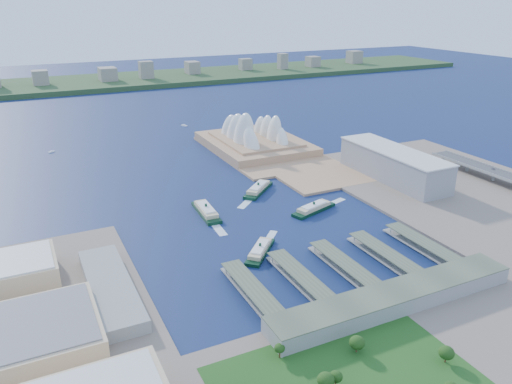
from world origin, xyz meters
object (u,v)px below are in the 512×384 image
ferry_c (260,248)px  toaster_building (393,165)px  car_c (494,169)px  ferry_d (314,207)px  opera_house (255,127)px  ferry_b (258,187)px  ferry_a (206,209)px

ferry_c → toaster_building: bearing=-114.2°
car_c → toaster_building: bearing=153.2°
ferry_d → car_c: car_c is taller
ferry_d → opera_house: bearing=-29.1°
toaster_building → ferry_b: (-164.46, 37.89, -15.01)m
ferry_a → car_c: bearing=-6.5°
ferry_d → car_c: 246.81m
toaster_building → ferry_c: size_ratio=3.01×
toaster_building → car_c: toaster_building is taller
ferry_a → ferry_b: 84.13m
toaster_building → ferry_a: bearing=179.0°
ferry_b → car_c: 289.00m
opera_house → toaster_building: 219.62m
ferry_a → ferry_c: ferry_a is taller
toaster_building → ferry_a: (-241.48, 4.04, -14.85)m
ferry_b → car_c: car_c is taller
ferry_d → car_c: (246.05, -16.32, 10.31)m
ferry_b → car_c: (273.46, -92.95, 10.04)m
ferry_b → car_c: bearing=28.5°
ferry_a → car_c: 355.57m
ferry_a → ferry_c: 102.12m
ferry_b → car_c: size_ratio=12.32×
toaster_building → ferry_a: 241.97m
toaster_building → ferry_d: bearing=-164.2°
ferry_a → ferry_b: size_ratio=1.03×
toaster_building → ferry_c: (-229.23, -97.33, -15.63)m
car_c → ferry_a: bearing=170.4°
ferry_a → toaster_building: bearing=2.1°
opera_house → ferry_b: (-74.46, -162.11, -26.51)m
ferry_a → ferry_d: bearing=-19.2°
opera_house → ferry_a: bearing=-127.7°
opera_house → ferry_c: 329.44m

